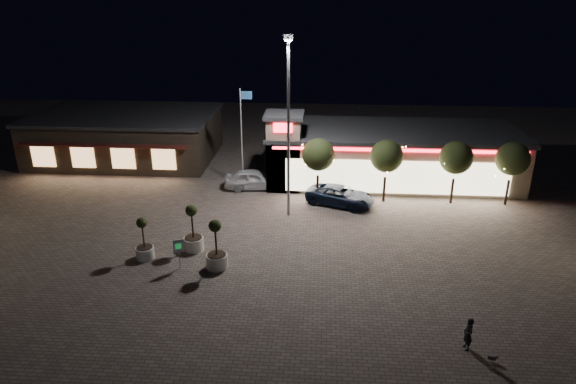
# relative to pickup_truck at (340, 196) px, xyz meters

# --- Properties ---
(ground) EXTENTS (90.00, 90.00, 0.00)m
(ground) POSITION_rel_pickup_truck_xyz_m (-5.70, -10.14, -0.70)
(ground) COLOR #6C6058
(ground) RESTS_ON ground
(retail_building) EXTENTS (20.40, 8.40, 6.10)m
(retail_building) POSITION_rel_pickup_truck_xyz_m (3.81, 5.68, 1.51)
(retail_building) COLOR gray
(retail_building) RESTS_ON ground
(restaurant_building) EXTENTS (16.40, 11.00, 4.30)m
(restaurant_building) POSITION_rel_pickup_truck_xyz_m (-19.70, 9.84, 1.46)
(restaurant_building) COLOR #382D23
(restaurant_building) RESTS_ON ground
(floodlight_pole) EXTENTS (0.60, 0.40, 12.38)m
(floodlight_pole) POSITION_rel_pickup_truck_xyz_m (-3.70, -2.14, 6.31)
(floodlight_pole) COLOR gray
(floodlight_pole) RESTS_ON ground
(flagpole) EXTENTS (0.95, 0.10, 8.00)m
(flagpole) POSITION_rel_pickup_truck_xyz_m (-7.60, 2.86, 4.04)
(flagpole) COLOR white
(flagpole) RESTS_ON ground
(string_tree_a) EXTENTS (2.42, 2.42, 4.79)m
(string_tree_a) POSITION_rel_pickup_truck_xyz_m (-1.70, 0.86, 2.86)
(string_tree_a) COLOR #332319
(string_tree_a) RESTS_ON ground
(string_tree_b) EXTENTS (2.42, 2.42, 4.79)m
(string_tree_b) POSITION_rel_pickup_truck_xyz_m (3.30, 0.86, 2.86)
(string_tree_b) COLOR #332319
(string_tree_b) RESTS_ON ground
(string_tree_c) EXTENTS (2.42, 2.42, 4.79)m
(string_tree_c) POSITION_rel_pickup_truck_xyz_m (8.30, 0.86, 2.86)
(string_tree_c) COLOR #332319
(string_tree_c) RESTS_ON ground
(string_tree_d) EXTENTS (2.42, 2.42, 4.79)m
(string_tree_d) POSITION_rel_pickup_truck_xyz_m (12.30, 0.86, 2.86)
(string_tree_d) COLOR #332319
(string_tree_d) RESTS_ON ground
(pickup_truck) EXTENTS (5.57, 4.02, 1.41)m
(pickup_truck) POSITION_rel_pickup_truck_xyz_m (0.00, 0.00, 0.00)
(pickup_truck) COLOR black
(pickup_truck) RESTS_ON ground
(white_sedan) EXTENTS (4.83, 2.35, 1.59)m
(white_sedan) POSITION_rel_pickup_truck_xyz_m (-6.83, 2.75, 0.09)
(white_sedan) COLOR silver
(white_sedan) RESTS_ON ground
(pedestrian) EXTENTS (0.48, 0.64, 1.58)m
(pedestrian) POSITION_rel_pickup_truck_xyz_m (5.30, -16.04, 0.09)
(pedestrian) COLOR black
(pedestrian) RESTS_ON ground
(dog) EXTENTS (0.47, 0.24, 0.25)m
(dog) POSITION_rel_pickup_truck_xyz_m (6.25, -16.84, -0.46)
(dog) COLOR #59514C
(dog) RESTS_ON ground
(planter_left) EXTENTS (1.22, 1.22, 3.01)m
(planter_left) POSITION_rel_pickup_truck_xyz_m (-9.15, -7.72, 0.23)
(planter_left) COLOR white
(planter_left) RESTS_ON ground
(planter_mid) EXTENTS (1.08, 1.08, 2.67)m
(planter_mid) POSITION_rel_pickup_truck_xyz_m (-11.80, -8.99, 0.12)
(planter_mid) COLOR white
(planter_mid) RESTS_ON ground
(planter_right) EXTENTS (1.24, 1.24, 3.04)m
(planter_right) POSITION_rel_pickup_truck_xyz_m (-7.29, -9.76, 0.23)
(planter_right) COLOR white
(planter_right) RESTS_ON ground
(valet_sign) EXTENTS (0.59, 0.28, 1.86)m
(valet_sign) POSITION_rel_pickup_truck_xyz_m (-9.40, -10.04, 0.60)
(valet_sign) COLOR gray
(valet_sign) RESTS_ON ground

